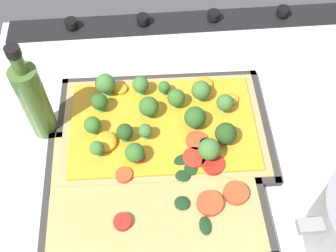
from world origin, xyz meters
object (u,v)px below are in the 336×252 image
at_px(baking_tray_front, 163,129).
at_px(veggie_pizza_back, 160,188).
at_px(oil_bottle, 34,100).
at_px(broccoli_pizza, 162,122).
at_px(baking_tray_back, 154,192).

relative_size(baking_tray_front, veggie_pizza_back, 1.15).
bearing_deg(oil_bottle, baking_tray_front, 174.36).
height_order(veggie_pizza_back, oil_bottle, oil_bottle).
xyz_separation_m(broccoli_pizza, oil_bottle, (0.22, -0.02, 0.06)).
height_order(baking_tray_front, veggie_pizza_back, veggie_pizza_back).
bearing_deg(broccoli_pizza, veggie_pizza_back, 83.63).
relative_size(veggie_pizza_back, oil_bottle, 1.64).
bearing_deg(baking_tray_front, oil_bottle, -5.64).
bearing_deg(broccoli_pizza, oil_bottle, -4.95).
height_order(baking_tray_back, oil_bottle, oil_bottle).
bearing_deg(oil_bottle, broccoli_pizza, 175.05).
distance_m(baking_tray_back, oil_bottle, 0.26).
xyz_separation_m(baking_tray_front, veggie_pizza_back, (0.02, 0.12, 0.01)).
height_order(baking_tray_back, veggie_pizza_back, veggie_pizza_back).
xyz_separation_m(broccoli_pizza, veggie_pizza_back, (0.01, 0.13, -0.01)).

